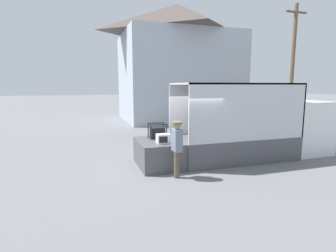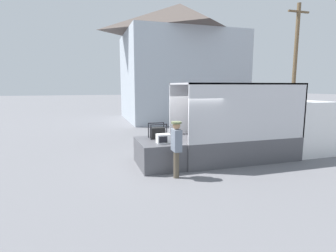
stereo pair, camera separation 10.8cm
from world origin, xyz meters
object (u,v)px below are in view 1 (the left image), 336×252
worker_person (177,143)px  utility_pole (293,63)px  microwave (163,139)px  box_truck (264,134)px  portable_generator (158,133)px

worker_person → utility_pole: 15.57m
microwave → box_truck: bearing=6.0°
box_truck → microwave: box_truck is taller
box_truck → microwave: size_ratio=14.63×
microwave → portable_generator: 0.87m
worker_person → microwave: bearing=99.6°
worker_person → utility_pole: utility_pole is taller
box_truck → worker_person: 4.59m
portable_generator → utility_pole: 14.71m
box_truck → microwave: 4.55m
box_truck → utility_pole: 11.48m
microwave → utility_pole: (12.53, 7.85, 3.49)m
utility_pole → worker_person: bearing=-144.5°
worker_person → utility_pole: bearing=35.5°
portable_generator → box_truck: bearing=-5.0°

